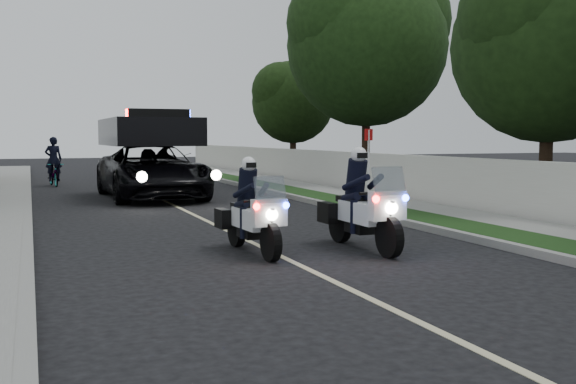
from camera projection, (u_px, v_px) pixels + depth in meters
The scene contains 16 objects.
ground at pixel (412, 319), 7.56m from camera, with size 120.00×120.00×0.00m, color black.
curb_right at pixel (346, 209), 18.32m from camera, with size 0.20×60.00×0.15m, color gray.
grass_verge at pixel (369, 208), 18.58m from camera, with size 1.20×60.00×0.16m, color #193814.
sidewalk_right at pixel (409, 206), 19.05m from camera, with size 1.40×60.00×0.16m, color gray.
property_wall at pixel (439, 182), 19.35m from camera, with size 0.22×60.00×1.50m, color beige.
curb_left at pixel (28, 223), 15.36m from camera, with size 0.20×60.00×0.15m, color gray.
lane_marking at pixel (201, 218), 16.85m from camera, with size 0.12×50.00×0.01m, color #BFB78C.
police_moto_left at pixel (252, 253), 11.83m from camera, with size 0.71×2.03×1.72m, color white, non-canonical shape.
police_moto_right at pixel (362, 249), 12.25m from camera, with size 0.78×2.23×1.90m, color white, non-canonical shape.
police_suv at pixel (152, 198), 22.31m from camera, with size 3.00×6.48×3.15m, color black.
bicycle at pixel (54, 186), 27.74m from camera, with size 0.63×1.81×0.95m, color black.
cyclist at pixel (54, 186), 27.74m from camera, with size 0.67×0.45×1.86m, color black.
sign_post at pixel (368, 202), 21.14m from camera, with size 0.37×0.37×2.39m, color red, non-canonical shape.
tree_right_b at pixel (544, 211), 18.40m from camera, with size 5.27×5.27×8.79m, color #1B3612, non-canonical shape.
tree_right_d at pixel (365, 184), 29.19m from camera, with size 6.94×6.94×11.57m, color #1D3B13, non-canonical shape.
tree_right_e at pixel (293, 173), 37.85m from camera, with size 4.66×4.66×7.76m, color #1B3310, non-canonical shape.
Camera 1 is at (-4.01, -6.39, 2.08)m, focal length 41.43 mm.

